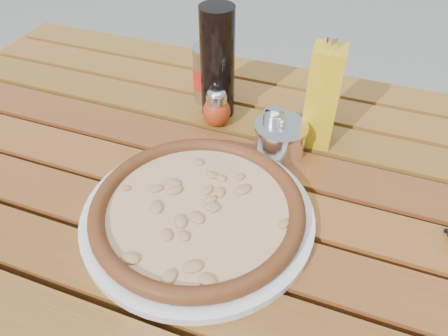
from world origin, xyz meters
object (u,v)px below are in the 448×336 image
(dark_bottle, at_px, (217,63))
(soda_can, at_px, (209,75))
(pepper_shaker, at_px, (217,108))
(parmesan_tin, at_px, (280,138))
(table, at_px, (220,219))
(pizza, at_px, (198,209))
(oregano_shaker, at_px, (273,128))
(olive_oil_cruet, at_px, (323,97))
(plate, at_px, (198,216))

(dark_bottle, relative_size, soda_can, 1.83)
(pepper_shaker, xyz_separation_m, parmesan_tin, (0.14, -0.04, -0.01))
(table, xyz_separation_m, pepper_shaker, (-0.07, 0.17, 0.11))
(pepper_shaker, relative_size, parmesan_tin, 0.79)
(pizza, xyz_separation_m, oregano_shaker, (0.06, 0.22, 0.02))
(table, relative_size, oregano_shaker, 17.07)
(table, distance_m, pepper_shaker, 0.22)
(table, distance_m, dark_bottle, 0.29)
(pepper_shaker, height_order, oregano_shaker, same)
(pizza, distance_m, olive_oil_cruet, 0.30)
(soda_can, height_order, olive_oil_cruet, olive_oil_cruet)
(oregano_shaker, xyz_separation_m, soda_can, (-0.17, 0.10, 0.02))
(soda_can, bearing_deg, dark_bottle, -48.37)
(pizza, height_order, pepper_shaker, pepper_shaker)
(pepper_shaker, bearing_deg, table, -67.13)
(pizza, height_order, olive_oil_cruet, olive_oil_cruet)
(dark_bottle, relative_size, parmesan_tin, 2.11)
(plate, xyz_separation_m, parmesan_tin, (0.07, 0.20, 0.02))
(pepper_shaker, distance_m, dark_bottle, 0.08)
(dark_bottle, xyz_separation_m, olive_oil_cruet, (0.21, -0.02, -0.01))
(pizza, height_order, soda_can, soda_can)
(plate, distance_m, olive_oil_cruet, 0.31)
(pizza, distance_m, oregano_shaker, 0.23)
(pepper_shaker, bearing_deg, oregano_shaker, -10.48)
(parmesan_tin, bearing_deg, oregano_shaker, 138.45)
(pizza, relative_size, pepper_shaker, 4.43)
(pepper_shaker, relative_size, olive_oil_cruet, 0.39)
(soda_can, bearing_deg, pepper_shaker, -59.21)
(table, bearing_deg, oregano_shaker, 71.68)
(pizza, relative_size, oregano_shaker, 4.43)
(table, xyz_separation_m, olive_oil_cruet, (0.12, 0.19, 0.17))
(plate, bearing_deg, table, 83.94)
(pizza, distance_m, parmesan_tin, 0.22)
(oregano_shaker, relative_size, parmesan_tin, 0.79)
(olive_oil_cruet, distance_m, parmesan_tin, 0.10)
(plate, relative_size, soda_can, 3.00)
(pizza, bearing_deg, pepper_shaker, 104.61)
(pizza, xyz_separation_m, dark_bottle, (-0.08, 0.28, 0.09))
(oregano_shaker, xyz_separation_m, olive_oil_cruet, (0.07, 0.04, 0.06))
(table, distance_m, pizza, 0.12)
(pepper_shaker, xyz_separation_m, olive_oil_cruet, (0.19, 0.02, 0.06))
(olive_oil_cruet, bearing_deg, pepper_shaker, -174.73)
(soda_can, distance_m, olive_oil_cruet, 0.25)
(table, xyz_separation_m, pizza, (-0.01, -0.07, 0.10))
(plate, distance_m, oregano_shaker, 0.23)
(plate, bearing_deg, oregano_shaker, 75.66)
(pepper_shaker, bearing_deg, soda_can, 120.79)
(plate, bearing_deg, pepper_shaker, 104.61)
(table, height_order, pizza, pizza)
(dark_bottle, bearing_deg, oregano_shaker, -25.58)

